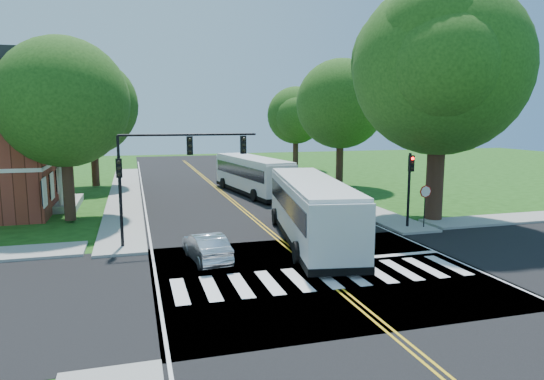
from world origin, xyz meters
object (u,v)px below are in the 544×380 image
object	(u,v)px
signal_nw	(167,162)
signal_ne	(410,180)
bus_lead	(311,209)
bus_follow	(252,175)
hatchback	(206,247)
suv	(346,211)
dark_sedan	(312,199)

from	to	relation	value
signal_nw	signal_ne	bearing A→B (deg)	0.05
bus_lead	signal_nw	bearing A→B (deg)	0.28
bus_follow	hatchback	world-z (taller)	bus_follow
signal_ne	suv	size ratio (longest dim) A/B	1.04
signal_nw	suv	bearing A→B (deg)	15.81
signal_nw	hatchback	world-z (taller)	signal_nw
signal_ne	suv	xyz separation A→B (m)	(-2.58, 3.24, -2.36)
hatchback	suv	xyz separation A→B (m)	(10.03, 6.51, -0.08)
signal_nw	bus_follow	size ratio (longest dim) A/B	0.57
bus_follow	suv	world-z (taller)	bus_follow
signal_nw	bus_lead	world-z (taller)	signal_nw
signal_ne	dark_sedan	world-z (taller)	signal_ne
bus_lead	dark_sedan	world-z (taller)	bus_lead
bus_lead	signal_ne	bearing A→B (deg)	-160.35
signal_ne	dark_sedan	size ratio (longest dim) A/B	0.92
bus_lead	hatchback	xyz separation A→B (m)	(-5.96, -2.07, -1.09)
dark_sedan	signal_nw	bearing A→B (deg)	47.56
bus_follow	bus_lead	bearing A→B (deg)	78.78
signal_ne	hatchback	distance (m)	13.23
bus_lead	suv	bearing A→B (deg)	-123.14
hatchback	dark_sedan	world-z (taller)	dark_sedan
signal_nw	hatchback	distance (m)	5.14
suv	dark_sedan	size ratio (longest dim) A/B	0.89
signal_nw	suv	distance (m)	12.51
hatchback	suv	size ratio (longest dim) A/B	0.96
signal_nw	dark_sedan	xyz separation A→B (m)	(10.92, 7.89, -3.67)
hatchback	signal_ne	bearing A→B (deg)	-172.44
bus_lead	hatchback	bearing A→B (deg)	28.63
signal_nw	bus_follow	xyz separation A→B (m)	(8.30, 15.73, -2.69)
dark_sedan	hatchback	bearing A→B (deg)	61.36
suv	signal_nw	bearing A→B (deg)	17.93
bus_lead	dark_sedan	xyz separation A→B (m)	(3.53, 9.08, -1.07)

